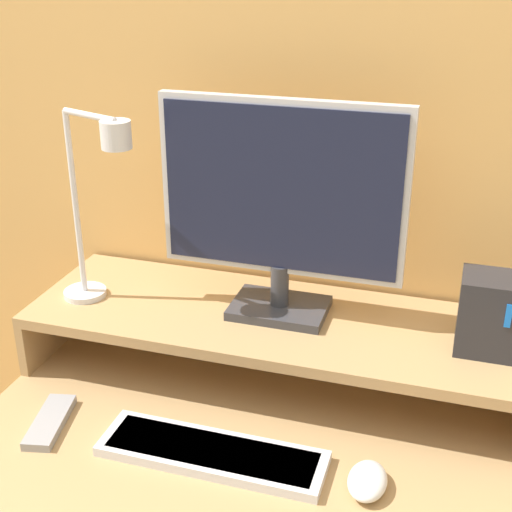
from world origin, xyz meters
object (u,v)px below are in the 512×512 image
Objects in this scene: desk_lamp at (98,196)px; remote_control at (50,422)px; keyboard at (212,453)px; router_dock at (489,314)px; monitor at (281,202)px; mouse at (367,481)px.

remote_control is (-0.01, -0.23, -0.36)m from desk_lamp.
desk_lamp is 0.52m from keyboard.
router_dock is 0.54m from keyboard.
router_dock is (0.39, -0.03, -0.16)m from monitor.
desk_lamp is 1.00× the size of keyboard.
keyboard is 2.49× the size of remote_control.
monitor is at bearing 41.28° from remote_control.
keyboard is (-0.03, -0.30, -0.35)m from monitor.
mouse is at bearing 0.64° from keyboard.
remote_control is (-0.58, -0.01, -0.01)m from mouse.
router_dock is at bearing 32.91° from keyboard.
desk_lamp is at bearing 158.56° from mouse.
router_dock reaches higher than keyboard.
desk_lamp reaches higher than router_dock.
monitor reaches higher than desk_lamp.
monitor is 0.51m from mouse.
keyboard reaches higher than remote_control.
monitor is 4.89× the size of mouse.
router_dock reaches higher than mouse.
router_dock is at bearing 3.76° from desk_lamp.
monitor is 2.98× the size of remote_control.
mouse is at bearing -52.32° from monitor.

